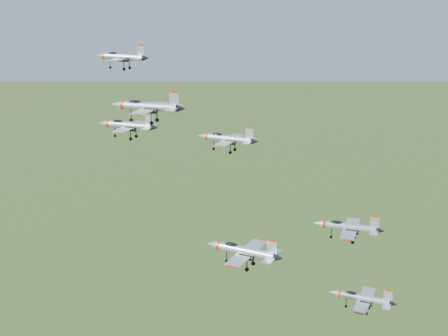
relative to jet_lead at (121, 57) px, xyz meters
The scene contains 7 objects.
jet_lead is the anchor object (origin of this frame).
jet_left_high 23.52m from the jet_lead, 49.42° to the right, with size 12.43×10.43×3.33m.
jet_right_high 41.03m from the jet_lead, 45.89° to the right, with size 12.43×10.49×3.35m.
jet_left_low 32.48m from the jet_lead, 11.10° to the right, with size 12.67×10.54×3.38m.
jet_right_low 57.40m from the jet_lead, 31.54° to the right, with size 13.13×10.84×3.51m.
jet_trail 61.11m from the jet_lead, 10.64° to the right, with size 12.05×10.15×3.24m.
jet_extra 69.50m from the jet_lead, ahead, with size 12.71×10.58×3.40m.
Camera 1 is at (62.46, -94.07, 156.54)m, focal length 50.00 mm.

